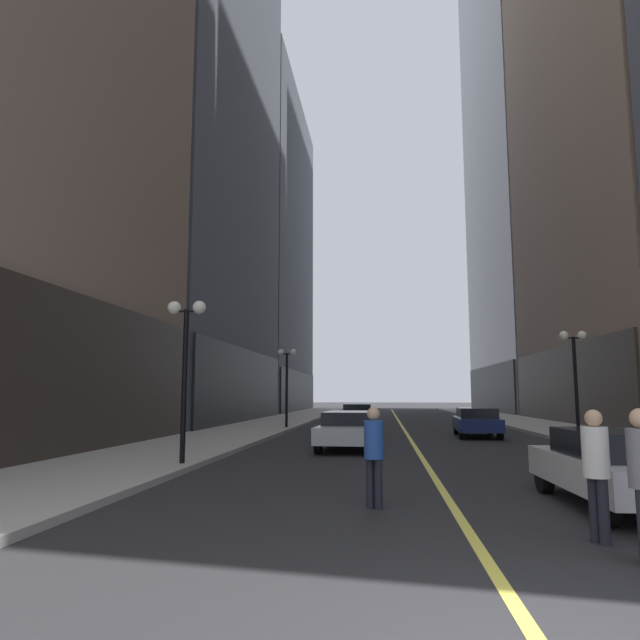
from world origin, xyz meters
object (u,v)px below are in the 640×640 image
object	(u,v)px
car_green	(357,413)
street_lamp_right_mid	(575,360)
pedestrian_in_white_shirt	(596,464)
street_lamp_left_far	(287,370)
pedestrian_in_blue_hoodie	(374,449)
car_silver	(349,429)
car_white	(618,466)
street_lamp_left_near	(186,344)
car_navy	(476,421)

from	to	relation	value
car_green	street_lamp_right_mid	size ratio (longest dim) A/B	0.99
pedestrian_in_white_shirt	street_lamp_left_far	size ratio (longest dim) A/B	0.39
car_green	pedestrian_in_blue_hoodie	distance (m)	27.07
car_silver	car_white	bearing A→B (deg)	-62.62
car_green	street_lamp_left_near	world-z (taller)	street_lamp_left_near
car_navy	car_green	xyz separation A→B (m)	(-5.86, 10.02, -0.00)
car_silver	car_green	world-z (taller)	same
car_white	street_lamp_left_far	world-z (taller)	street_lamp_left_far
car_silver	street_lamp_left_near	xyz separation A→B (m)	(-4.02, -5.76, 2.54)
car_silver	car_navy	world-z (taller)	same
pedestrian_in_white_shirt	street_lamp_left_near	size ratio (longest dim) A/B	0.39
car_navy	street_lamp_left_far	size ratio (longest dim) A/B	1.09
street_lamp_left_far	pedestrian_in_blue_hoodie	bearing A→B (deg)	-76.58
pedestrian_in_blue_hoodie	street_lamp_left_near	distance (m)	7.24
street_lamp_left_near	street_lamp_right_mid	world-z (taller)	same
pedestrian_in_blue_hoodie	pedestrian_in_white_shirt	size ratio (longest dim) A/B	0.99
pedestrian_in_blue_hoodie	car_navy	bearing A→B (deg)	75.40
street_lamp_left_far	car_silver	bearing A→B (deg)	-69.51
car_green	pedestrian_in_white_shirt	world-z (taller)	pedestrian_in_white_shirt
car_silver	car_green	bearing A→B (deg)	91.35
pedestrian_in_blue_hoodie	street_lamp_left_near	xyz separation A→B (m)	(-5.06, 4.67, 2.26)
car_navy	street_lamp_left_far	xyz separation A→B (m)	(-9.48, 4.18, 2.54)
pedestrian_in_white_shirt	street_lamp_right_mid	size ratio (longest dim) A/B	0.39
pedestrian_in_blue_hoodie	car_white	bearing A→B (deg)	5.54
car_navy	pedestrian_in_blue_hoodie	bearing A→B (deg)	-104.60
street_lamp_right_mid	street_lamp_left_far	bearing A→B (deg)	148.86
car_white	car_silver	bearing A→B (deg)	117.38
car_white	car_green	xyz separation A→B (m)	(-5.59, 26.63, 0.00)
pedestrian_in_white_shirt	car_green	bearing A→B (deg)	98.60
car_white	pedestrian_in_white_shirt	bearing A→B (deg)	-116.44
pedestrian_in_blue_hoodie	car_silver	bearing A→B (deg)	95.68
pedestrian_in_blue_hoodie	pedestrian_in_white_shirt	world-z (taller)	pedestrian_in_white_shirt
street_lamp_left_near	car_white	bearing A→B (deg)	-24.85
car_navy	street_lamp_right_mid	distance (m)	5.48
pedestrian_in_blue_hoodie	pedestrian_in_white_shirt	bearing A→B (deg)	-34.04
car_silver	pedestrian_in_white_shirt	size ratio (longest dim) A/B	2.77
car_navy	street_lamp_right_mid	xyz separation A→B (m)	(3.32, -3.55, 2.54)
pedestrian_in_white_shirt	street_lamp_left_far	xyz separation A→B (m)	(-8.02, 23.19, 2.25)
car_white	car_silver	world-z (taller)	same
car_silver	street_lamp_right_mid	distance (m)	9.63
street_lamp_left_far	street_lamp_right_mid	distance (m)	14.95
car_green	car_silver	bearing A→B (deg)	-88.65
car_green	street_lamp_left_near	xyz separation A→B (m)	(-3.63, -22.36, 2.54)
pedestrian_in_white_shirt	street_lamp_left_far	bearing A→B (deg)	109.07
street_lamp_left_near	pedestrian_in_white_shirt	bearing A→B (deg)	-39.76
car_green	pedestrian_in_white_shirt	xyz separation A→B (m)	(4.39, -29.03, 0.29)
car_green	pedestrian_in_white_shirt	distance (m)	29.36
street_lamp_right_mid	car_navy	bearing A→B (deg)	133.01
pedestrian_in_white_shirt	street_lamp_left_far	world-z (taller)	street_lamp_left_far
pedestrian_in_blue_hoodie	car_green	bearing A→B (deg)	93.03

